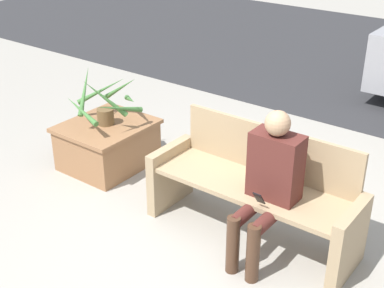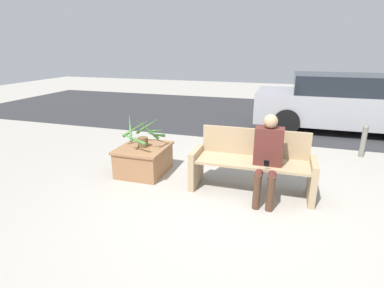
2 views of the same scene
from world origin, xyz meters
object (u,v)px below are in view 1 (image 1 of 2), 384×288
Objects in this scene: person_seated at (269,180)px; potted_plant at (106,103)px; bench at (255,188)px; planter_box at (108,143)px.

person_seated is 2.10m from potted_plant.
person_seated reaches higher than bench.
potted_plant is at bearing 170.93° from person_seated.
potted_plant is at bearing 175.85° from bench.
bench is 0.38m from person_seated.
bench is 1.47× the size of person_seated.
person_seated is at bearing -8.87° from planter_box.
bench reaches higher than planter_box.
person_seated is 1.37× the size of planter_box.
bench is 1.87m from potted_plant.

